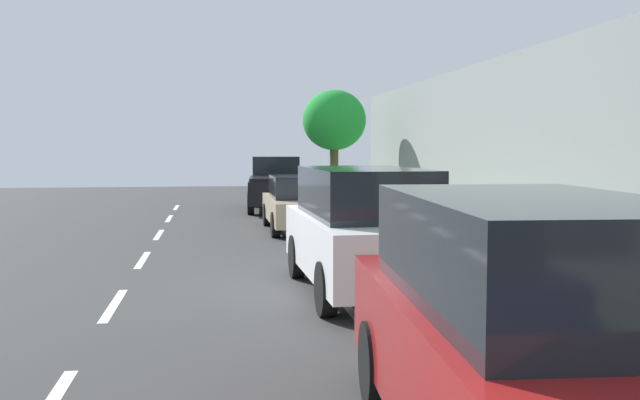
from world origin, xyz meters
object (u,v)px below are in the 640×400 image
at_px(bicycle_at_curb, 349,236).
at_px(street_tree_mid_block, 334,121).
at_px(parked_suv_red_second, 532,333).
at_px(cyclist_with_backpack, 363,210).
at_px(parked_sedan_tan_far, 300,204).
at_px(parked_pickup_black_farthest, 276,185).
at_px(parked_suv_white_mid, 364,229).

xyz_separation_m(bicycle_at_curb, street_tree_mid_block, (1.57, 11.30, 2.91)).
distance_m(parked_suv_red_second, street_tree_mid_block, 22.13).
height_order(bicycle_at_curb, cyclist_with_backpack, cyclist_with_backpack).
bearing_deg(parked_sedan_tan_far, street_tree_mid_block, 73.28).
bearing_deg(bicycle_at_curb, parked_pickup_black_farthest, 93.71).
xyz_separation_m(parked_suv_red_second, parked_pickup_black_farthest, (0.00, 21.25, -0.13)).
relative_size(parked_suv_white_mid, cyclist_with_backpack, 2.92).
height_order(parked_suv_red_second, street_tree_mid_block, street_tree_mid_block).
bearing_deg(bicycle_at_curb, parked_sedan_tan_far, 97.96).
bearing_deg(parked_suv_red_second, parked_sedan_tan_far, 89.56).
relative_size(parked_pickup_black_farthest, street_tree_mid_block, 1.25).
height_order(parked_suv_white_mid, street_tree_mid_block, street_tree_mid_block).
bearing_deg(parked_suv_white_mid, bicycle_at_curb, 82.49).
bearing_deg(parked_sedan_tan_far, parked_suv_white_mid, -89.87).
distance_m(parked_suv_white_mid, parked_sedan_tan_far, 8.41).
xyz_separation_m(parked_pickup_black_farthest, street_tree_mid_block, (2.26, 0.65, 2.38)).
relative_size(parked_suv_white_mid, bicycle_at_curb, 3.48).
xyz_separation_m(parked_suv_white_mid, parked_pickup_black_farthest, (-0.13, 14.90, -0.13)).
bearing_deg(parked_pickup_black_farthest, cyclist_with_backpack, -85.31).
height_order(parked_suv_red_second, cyclist_with_backpack, parked_suv_red_second).
relative_size(parked_pickup_black_farthest, bicycle_at_curb, 3.97).
distance_m(parked_suv_white_mid, bicycle_at_curb, 4.34).
distance_m(parked_suv_white_mid, street_tree_mid_block, 15.86).
bearing_deg(bicycle_at_curb, parked_suv_red_second, -93.75).
distance_m(parked_sedan_tan_far, street_tree_mid_block, 7.88).
xyz_separation_m(parked_pickup_black_farthest, bicycle_at_curb, (0.69, -10.65, -0.53)).
bearing_deg(street_tree_mid_block, parked_suv_white_mid, -97.79).
bearing_deg(street_tree_mid_block, parked_suv_red_second, -95.90).
bearing_deg(parked_suv_red_second, parked_pickup_black_farthest, 89.99).
relative_size(parked_sedan_tan_far, bicycle_at_curb, 3.23).
bearing_deg(bicycle_at_curb, street_tree_mid_block, 82.10).
distance_m(parked_pickup_black_farthest, cyclist_with_backpack, 11.11).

